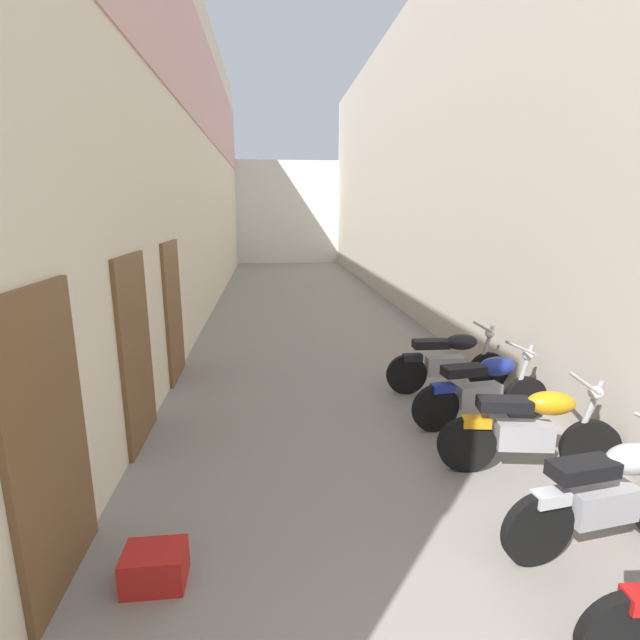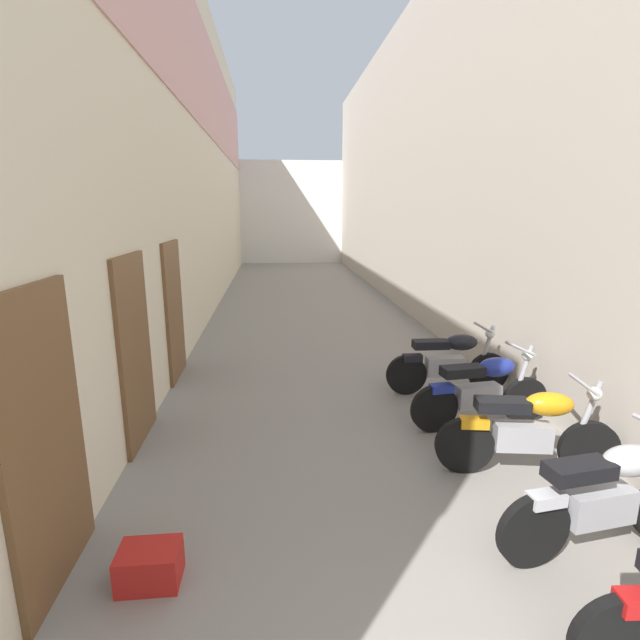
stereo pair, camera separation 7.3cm
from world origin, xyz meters
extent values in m
plane|color=gray|center=(0.00, 10.29, 0.00)|extent=(40.57, 40.57, 0.00)
cube|color=beige|center=(-2.76, 12.29, 4.08)|extent=(0.40, 24.57, 8.16)
cube|color=brown|center=(-2.54, 3.40, 1.10)|extent=(0.06, 1.10, 2.20)
cube|color=brown|center=(-2.54, 5.60, 1.10)|extent=(0.06, 1.10, 2.20)
cube|color=brown|center=(-2.54, 7.80, 1.10)|extent=(0.06, 1.10, 2.20)
cube|color=#DBA39E|center=(-2.55, 12.29, 5.88)|extent=(0.04, 24.57, 2.61)
cube|color=beige|center=(2.76, 12.29, 3.85)|extent=(0.40, 24.57, 7.70)
cube|color=silver|center=(0.00, 25.57, 2.53)|extent=(8.12, 2.00, 5.06)
cylinder|color=black|center=(0.99, 2.25, 0.30)|extent=(0.60, 0.12, 0.60)
cylinder|color=black|center=(0.99, 3.19, 0.30)|extent=(0.61, 0.16, 0.60)
cube|color=#9E9EA3|center=(1.56, 3.27, 0.42)|extent=(0.58, 0.28, 0.28)
ellipsoid|color=#B7B7BC|center=(1.79, 3.30, 0.78)|extent=(0.51, 0.33, 0.24)
cube|color=black|center=(1.33, 3.24, 0.76)|extent=(0.55, 0.29, 0.12)
cube|color=#B7B7BC|center=(1.07, 3.20, 0.56)|extent=(0.30, 0.18, 0.10)
cylinder|color=black|center=(2.23, 4.33, 0.30)|extent=(0.61, 0.17, 0.60)
cylinder|color=black|center=(0.99, 4.52, 0.30)|extent=(0.61, 0.17, 0.60)
cube|color=#9E9EA3|center=(1.56, 4.43, 0.42)|extent=(0.58, 0.28, 0.28)
ellipsoid|color=orange|center=(1.79, 4.40, 0.78)|extent=(0.51, 0.33, 0.24)
cube|color=black|center=(1.33, 4.47, 0.76)|extent=(0.55, 0.30, 0.12)
cylinder|color=#9E9EA3|center=(2.16, 4.34, 0.65)|extent=(0.25, 0.10, 0.77)
cylinder|color=#9E9EA3|center=(2.09, 4.35, 1.00)|extent=(0.13, 0.58, 0.04)
sphere|color=silver|center=(2.21, 4.33, 0.90)|extent=(0.14, 0.14, 0.14)
cube|color=orange|center=(1.07, 4.51, 0.56)|extent=(0.30, 0.18, 0.10)
cylinder|color=black|center=(2.23, 5.60, 0.30)|extent=(0.61, 0.15, 0.60)
cylinder|color=black|center=(0.99, 5.45, 0.30)|extent=(0.61, 0.15, 0.60)
cube|color=#9E9EA3|center=(1.56, 5.52, 0.42)|extent=(0.58, 0.27, 0.28)
ellipsoid|color=navy|center=(1.79, 5.54, 0.78)|extent=(0.51, 0.32, 0.24)
cube|color=black|center=(1.33, 5.49, 0.76)|extent=(0.54, 0.28, 0.12)
cylinder|color=#9E9EA3|center=(2.16, 5.59, 0.65)|extent=(0.25, 0.09, 0.77)
cylinder|color=#9E9EA3|center=(2.09, 5.58, 1.00)|extent=(0.10, 0.58, 0.04)
sphere|color=silver|center=(2.21, 5.59, 0.90)|extent=(0.14, 0.14, 0.14)
cube|color=navy|center=(1.07, 5.46, 0.56)|extent=(0.29, 0.17, 0.10)
cylinder|color=black|center=(2.24, 6.65, 0.30)|extent=(0.60, 0.09, 0.60)
cylinder|color=black|center=(0.99, 6.67, 0.30)|extent=(0.60, 0.09, 0.60)
cube|color=#9E9EA3|center=(1.56, 6.66, 0.42)|extent=(0.56, 0.21, 0.28)
ellipsoid|color=black|center=(1.79, 6.66, 0.78)|extent=(0.48, 0.27, 0.24)
cube|color=black|center=(1.33, 6.67, 0.76)|extent=(0.52, 0.23, 0.12)
cylinder|color=#9E9EA3|center=(2.17, 6.65, 0.65)|extent=(0.25, 0.06, 0.77)
cylinder|color=#9E9EA3|center=(2.10, 6.66, 1.00)|extent=(0.04, 0.58, 0.04)
sphere|color=silver|center=(2.22, 6.65, 0.90)|extent=(0.14, 0.14, 0.14)
cube|color=black|center=(1.07, 6.67, 0.56)|extent=(0.28, 0.14, 0.10)
cube|color=red|center=(-1.88, 3.29, 0.14)|extent=(0.44, 0.32, 0.28)
camera|label=1|loc=(-1.00, 0.26, 2.68)|focal=26.41mm
camera|label=2|loc=(-0.92, 0.25, 2.68)|focal=26.41mm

